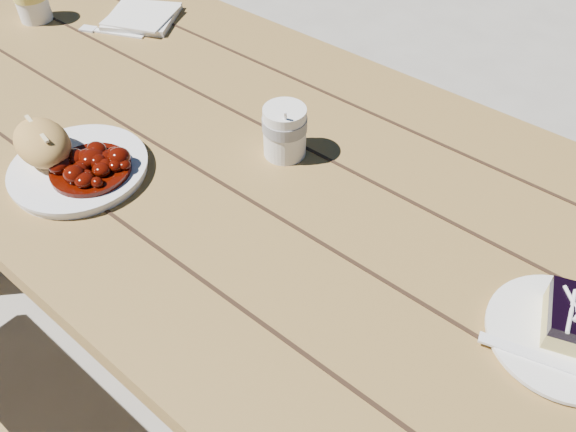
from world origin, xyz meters
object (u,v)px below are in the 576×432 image
Objects in this scene: bread_roll at (42,143)px; second_cup at (31,1)px; picnic_table at (263,227)px; coffee_cup at (285,132)px; dessert_plate at (562,337)px; main_plate at (79,169)px.

second_cup reaches higher than bread_roll.
bread_roll reaches higher than picnic_table.
bread_roll is 0.56m from second_cup.
picnic_table is at bearing -109.74° from coffee_cup.
coffee_cup reaches higher than dessert_plate.
coffee_cup reaches higher than bread_roll.
second_cup is (-0.48, 0.29, -0.00)m from bread_roll.
picnic_table is at bearing -4.14° from second_cup.
bread_roll is 0.40m from coffee_cup.
bread_roll is 0.68× the size of dessert_plate.
bread_roll reaches higher than dessert_plate.
coffee_cup reaches higher than main_plate.
dessert_plate is 2.03× the size of second_cup.
picnic_table is 16.04× the size of bread_roll.
dessert_plate is at bearing -1.66° from picnic_table.
dessert_plate is (0.52, -0.02, 0.17)m from picnic_table.
main_plate is 1.20× the size of dessert_plate.
bread_roll reaches higher than main_plate.
picnic_table is 22.14× the size of coffee_cup.
coffee_cup is 0.77m from second_cup.
main_plate is 2.43× the size of second_cup.
bread_roll is at bearing -30.63° from second_cup.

